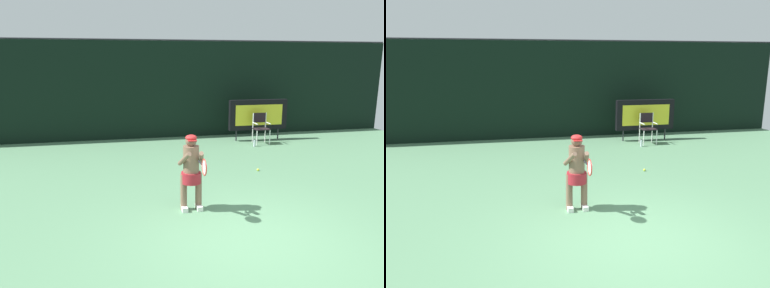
{
  "view_description": "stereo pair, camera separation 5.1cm",
  "coord_description": "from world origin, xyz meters",
  "views": [
    {
      "loc": [
        -2.13,
        -5.24,
        2.91
      ],
      "look_at": [
        -0.42,
        2.65,
        1.05
      ],
      "focal_mm": 34.21,
      "sensor_mm": 36.0,
      "label": 1
    },
    {
      "loc": [
        -2.08,
        -5.25,
        2.91
      ],
      "look_at": [
        -0.42,
        2.65,
        1.05
      ],
      "focal_mm": 34.21,
      "sensor_mm": 36.0,
      "label": 2
    }
  ],
  "objects": [
    {
      "name": "umpire_chair",
      "position": [
        2.96,
        6.71,
        0.62
      ],
      "size": [
        0.52,
        0.44,
        1.08
      ],
      "color": "white",
      "rests_on": "ground"
    },
    {
      "name": "ground",
      "position": [
        0.0,
        -0.19,
        -0.01
      ],
      "size": [
        18.0,
        22.0,
        0.03
      ],
      "color": "#55845E"
    },
    {
      "name": "tennis_racket",
      "position": [
        -0.58,
        0.88,
        1.03
      ],
      "size": [
        0.03,
        0.6,
        0.31
      ],
      "rotation": [
        0.0,
        0.0,
        0.28
      ],
      "color": "black"
    },
    {
      "name": "backdrop_screen",
      "position": [
        0.0,
        8.5,
        1.81
      ],
      "size": [
        18.0,
        0.12,
        3.66
      ],
      "color": "black",
      "rests_on": "ground"
    },
    {
      "name": "tennis_player",
      "position": [
        -0.7,
        1.44,
        0.84
      ],
      "size": [
        0.53,
        0.6,
        1.52
      ],
      "color": "white",
      "rests_on": "ground"
    },
    {
      "name": "water_bottle",
      "position": [
        2.57,
        6.27,
        0.12
      ],
      "size": [
        0.07,
        0.07,
        0.27
      ],
      "color": "silver",
      "rests_on": "ground"
    },
    {
      "name": "scoreboard",
      "position": [
        3.08,
        7.28,
        0.95
      ],
      "size": [
        2.2,
        0.21,
        1.5
      ],
      "color": "black",
      "rests_on": "ground"
    },
    {
      "name": "tennis_ball_loose",
      "position": [
        1.6,
        3.57,
        0.03
      ],
      "size": [
        0.07,
        0.07,
        0.07
      ],
      "color": "#CCDB3D",
      "rests_on": "ground"
    }
  ]
}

